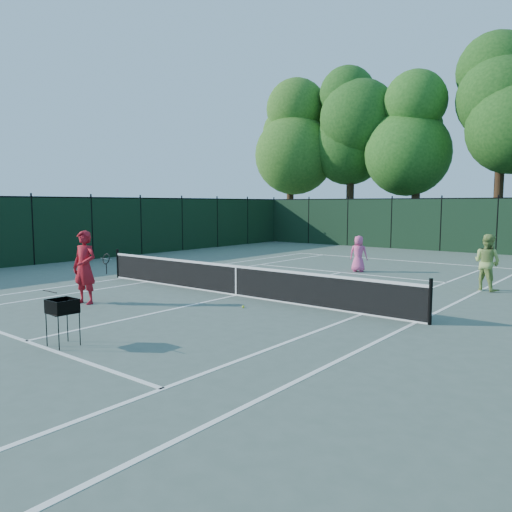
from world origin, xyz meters
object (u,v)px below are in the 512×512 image
Objects in this scene: coach at (85,267)px; ball_hopper at (62,307)px; player_pink at (358,254)px; loose_ball_midcourt at (243,307)px; player_green at (487,262)px.

ball_hopper is at bearing -52.20° from coach.
ball_hopper is at bearing 78.53° from player_pink.
player_pink is 21.44× the size of loose_ball_midcourt.
player_pink reaches higher than ball_hopper.
ball_hopper is (0.47, -13.11, 0.04)m from player_pink.
coach is at bearing 69.29° from player_green.
loose_ball_midcourt is at bearing 16.92° from coach.
player_green is 1.95× the size of ball_hopper.
ball_hopper is 13.44× the size of loose_ball_midcourt.
coach reaches higher than player_green.
player_pink is at bearing 5.28° from player_green.
ball_hopper is 4.92m from loose_ball_midcourt.
coach is 1.12× the size of player_green.
ball_hopper reaches higher than loose_ball_midcourt.
coach reaches higher than loose_ball_midcourt.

